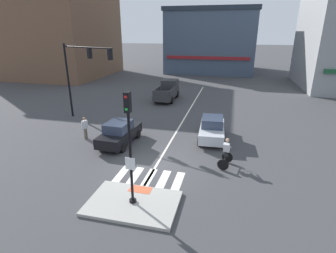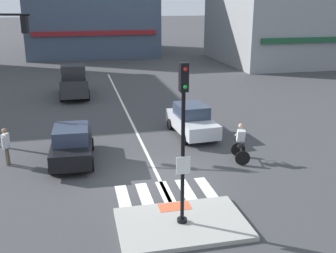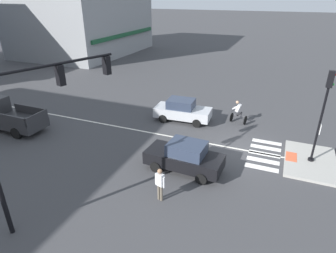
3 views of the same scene
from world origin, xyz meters
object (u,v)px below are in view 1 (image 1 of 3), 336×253
at_px(signal_pole, 129,140).
at_px(pickup_truck_charcoal_westbound_distant, 168,91).
at_px(traffic_light_mast, 80,68).
at_px(cyclist, 226,152).
at_px(car_black_westbound_near, 120,133).
at_px(car_silver_eastbound_mid, 212,129).
at_px(pedestrian_at_curb_left, 85,126).

xyz_separation_m(signal_pole, pickup_truck_charcoal_westbound_distant, (-3.18, 19.61, -2.23)).
bearing_deg(signal_pole, traffic_light_mast, 128.66).
distance_m(signal_pole, cyclist, 6.64).
bearing_deg(pickup_truck_charcoal_westbound_distant, car_black_westbound_near, -90.82).
height_order(car_silver_eastbound_mid, pedestrian_at_curb_left, pedestrian_at_curb_left).
distance_m(traffic_light_mast, car_black_westbound_near, 7.67).
bearing_deg(car_black_westbound_near, pickup_truck_charcoal_westbound_distant, 89.18).
xyz_separation_m(traffic_light_mast, cyclist, (12.46, -5.84, -3.67)).
height_order(car_black_westbound_near, car_silver_eastbound_mid, same).
xyz_separation_m(traffic_light_mast, pickup_truck_charcoal_westbound_distant, (5.33, 8.97, -3.57)).
bearing_deg(car_silver_eastbound_mid, pickup_truck_charcoal_westbound_distant, 118.76).
relative_size(signal_pole, pickup_truck_charcoal_westbound_distant, 1.00).
bearing_deg(signal_pole, cyclist, 50.58).
distance_m(car_silver_eastbound_mid, pedestrian_at_curb_left, 9.21).
bearing_deg(signal_pole, pedestrian_at_curb_left, 133.15).
bearing_deg(pedestrian_at_curb_left, traffic_light_mast, 120.11).
xyz_separation_m(cyclist, pedestrian_at_curb_left, (-10.09, 1.75, 0.11)).
relative_size(signal_pole, cyclist, 3.03).
relative_size(signal_pole, pedestrian_at_curb_left, 3.05).
distance_m(pickup_truck_charcoal_westbound_distant, pedestrian_at_curb_left, 13.39).
bearing_deg(traffic_light_mast, pedestrian_at_curb_left, -59.89).
bearing_deg(pedestrian_at_curb_left, car_black_westbound_near, -4.35).
bearing_deg(car_black_westbound_near, signal_pole, -62.02).
bearing_deg(car_silver_eastbound_mid, pedestrian_at_curb_left, -166.54).
xyz_separation_m(car_black_westbound_near, car_silver_eastbound_mid, (6.18, 2.35, 0.00)).
height_order(signal_pole, cyclist, signal_pole).
bearing_deg(pickup_truck_charcoal_westbound_distant, cyclist, -64.30).
height_order(signal_pole, pedestrian_at_curb_left, signal_pole).
bearing_deg(cyclist, pedestrian_at_curb_left, 170.16).
relative_size(car_black_westbound_near, car_silver_eastbound_mid, 1.00).
bearing_deg(pickup_truck_charcoal_westbound_distant, car_silver_eastbound_mid, -61.24).
relative_size(pickup_truck_charcoal_westbound_distant, cyclist, 3.04).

